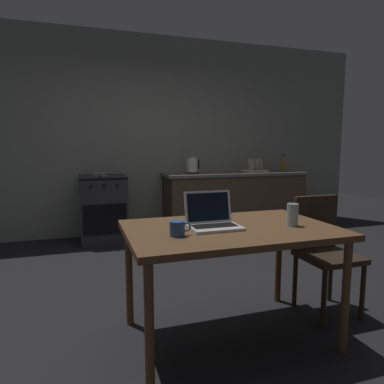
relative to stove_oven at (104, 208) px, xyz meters
The scene contains 13 objects.
ground_plane 2.15m from the stove_oven, 72.68° to the right, with size 12.00×12.00×0.00m, color black.
back_wall 1.40m from the stove_oven, 20.83° to the left, with size 6.40×0.10×2.85m, color gray.
kitchen_counter 1.93m from the stove_oven, ahead, with size 2.16×0.64×0.89m.
stove_oven is the anchor object (origin of this frame).
dining_table 2.79m from the stove_oven, 76.84° to the right, with size 1.33×0.87×0.75m.
chair 2.96m from the stove_oven, 59.88° to the right, with size 0.40×0.40×0.89m.
laptop 2.76m from the stove_oven, 79.04° to the right, with size 0.32×0.27×0.22m.
electric_kettle 1.38m from the stove_oven, ahead, with size 0.19×0.17×0.23m.
bottle 2.80m from the stove_oven, ahead, with size 0.07×0.07×0.27m.
frying_pan 0.47m from the stove_oven, 146.26° to the right, with size 0.23×0.40×0.05m.
coffee_mug 2.86m from the stove_oven, 84.93° to the right, with size 0.13×0.09×0.09m.
drinking_glass 3.01m from the stove_oven, 69.83° to the right, with size 0.07×0.07×0.15m.
dish_rack 2.32m from the stove_oven, ahead, with size 0.34×0.26×0.21m.
Camera 1 is at (-0.89, -2.67, 1.27)m, focal length 31.98 mm.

